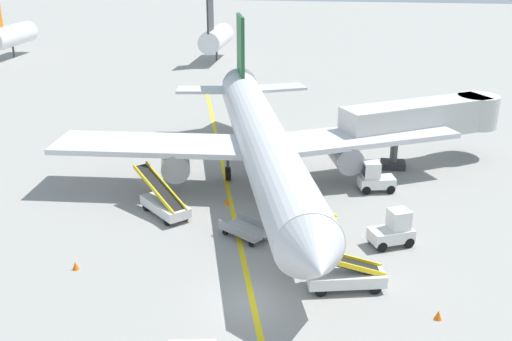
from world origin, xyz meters
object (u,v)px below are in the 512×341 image
object	(u,v)px
baggage_tug_near_wing	(394,230)
ground_crew_marshaller	(334,226)
safety_cone_nose_left	(226,201)
safety_cone_nose_right	(438,315)
airliner	(262,139)
jet_bridge	(431,118)
safety_cone_wingtip_left	(76,266)
baggage_tug_by_cargo_door	(375,178)
belt_loader_forward_hold	(343,274)
belt_loader_aft_hold	(164,203)
baggage_cart_loaded	(245,230)

from	to	relation	value
baggage_tug_near_wing	ground_crew_marshaller	distance (m)	3.29
safety_cone_nose_left	safety_cone_nose_right	bearing A→B (deg)	-42.83
ground_crew_marshaller	safety_cone_nose_left	distance (m)	8.14
baggage_tug_near_wing	safety_cone_nose_right	world-z (taller)	baggage_tug_near_wing
airliner	jet_bridge	size ratio (longest dim) A/B	2.83
safety_cone_nose_right	safety_cone_wingtip_left	distance (m)	18.17
baggage_tug_by_cargo_door	belt_loader_forward_hold	size ratio (longest dim) A/B	0.51
belt_loader_forward_hold	safety_cone_nose_left	bearing A→B (deg)	130.14
baggage_tug_by_cargo_door	belt_loader_aft_hold	xyz separation A→B (m)	(-13.06, -5.78, -0.15)
airliner	baggage_tug_by_cargo_door	bearing A→B (deg)	2.15
baggage_tug_near_wing	belt_loader_forward_hold	distance (m)	5.66
baggage_tug_by_cargo_door	safety_cone_nose_right	distance (m)	14.98
safety_cone_nose_right	jet_bridge	bearing A→B (deg)	85.01
airliner	belt_loader_forward_hold	distance (m)	13.99
baggage_cart_loaded	baggage_tug_by_cargo_door	bearing A→B (deg)	47.03
belt_loader_aft_hold	ground_crew_marshaller	bearing A→B (deg)	-10.79
belt_loader_forward_hold	safety_cone_nose_left	world-z (taller)	belt_loader_forward_hold
baggage_tug_by_cargo_door	safety_cone_wingtip_left	distance (m)	20.40
ground_crew_marshaller	airliner	bearing A→B (deg)	124.84
jet_bridge	safety_cone_nose_right	bearing A→B (deg)	-94.99
airliner	belt_loader_aft_hold	bearing A→B (deg)	-134.20
airliner	belt_loader_aft_hold	xyz separation A→B (m)	(-5.34, -5.49, -2.64)
airliner	ground_crew_marshaller	bearing A→B (deg)	-55.16
safety_cone_wingtip_left	baggage_cart_loaded	bearing A→B (deg)	31.00
jet_bridge	baggage_cart_loaded	distance (m)	18.95
baggage_tug_near_wing	baggage_cart_loaded	distance (m)	8.36
belt_loader_aft_hold	safety_cone_wingtip_left	distance (m)	7.71
airliner	jet_bridge	world-z (taller)	airliner
belt_loader_forward_hold	belt_loader_aft_hold	distance (m)	13.13
baggage_cart_loaded	safety_cone_nose_left	xyz separation A→B (m)	(-1.97, 4.38, -0.25)
baggage_tug_by_cargo_door	airliner	bearing A→B (deg)	-177.85
belt_loader_forward_hold	baggage_cart_loaded	size ratio (longest dim) A/B	1.46
safety_cone_nose_right	belt_loader_aft_hold	bearing A→B (deg)	149.78
airliner	baggage_tug_by_cargo_door	xyz separation A→B (m)	(7.73, 0.29, -2.49)
belt_loader_aft_hold	safety_cone_nose_right	bearing A→B (deg)	-30.22
airliner	baggage_tug_by_cargo_door	size ratio (longest dim) A/B	13.21
baggage_tug_by_cargo_door	belt_loader_aft_hold	size ratio (longest dim) A/B	0.59
jet_bridge	baggage_cart_loaded	bearing A→B (deg)	-129.09
airliner	belt_loader_forward_hold	size ratio (longest dim) A/B	6.73
baggage_tug_near_wing	belt_loader_forward_hold	size ratio (longest dim) A/B	0.53
baggage_cart_loaded	safety_cone_wingtip_left	xyz separation A→B (m)	(-8.15, -4.90, -0.25)
jet_bridge	belt_loader_aft_hold	size ratio (longest dim) A/B	2.74
belt_loader_aft_hold	safety_cone_nose_right	world-z (taller)	belt_loader_aft_hold
airliner	safety_cone_nose_left	world-z (taller)	airliner
belt_loader_forward_hold	safety_cone_nose_left	xyz separation A→B (m)	(-7.60, 9.01, -0.56)
belt_loader_forward_hold	ground_crew_marshaller	bearing A→B (deg)	96.63
baggage_tug_by_cargo_door	belt_loader_aft_hold	bearing A→B (deg)	-156.14
airliner	baggage_cart_loaded	xyz separation A→B (m)	(0.17, -7.82, -2.95)
baggage_tug_near_wing	safety_cone_nose_left	world-z (taller)	baggage_tug_near_wing
belt_loader_aft_hold	baggage_cart_loaded	bearing A→B (deg)	-22.94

